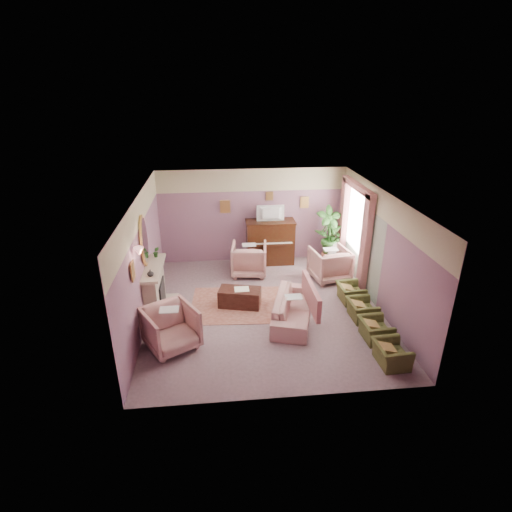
{
  "coord_description": "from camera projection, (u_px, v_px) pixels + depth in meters",
  "views": [
    {
      "loc": [
        -1.06,
        -8.32,
        5.04
      ],
      "look_at": [
        -0.16,
        0.4,
        1.23
      ],
      "focal_mm": 28.0,
      "sensor_mm": 36.0,
      "label": 1
    }
  ],
  "objects": [
    {
      "name": "print_back_mid",
      "position": [
        269.0,
        196.0,
        11.64
      ],
      "size": [
        0.22,
        0.03,
        0.26
      ],
      "primitive_type": "cube",
      "color": "tan",
      "rests_on": "wall_back"
    },
    {
      "name": "mirror_frame",
      "position": [
        144.0,
        241.0,
        8.9
      ],
      "size": [
        0.04,
        0.72,
        1.2
      ],
      "primitive_type": "ellipsoid",
      "color": "tan",
      "rests_on": "wall_left"
    },
    {
      "name": "olive_chair_c",
      "position": [
        362.0,
        307.0,
        9.17
      ],
      "size": [
        0.49,
        0.7,
        0.6
      ],
      "primitive_type": "imported",
      "color": "#4E5325",
      "rests_on": "floor"
    },
    {
      "name": "side_plant_small",
      "position": [
        338.0,
        238.0,
        11.78
      ],
      "size": [
        0.16,
        0.16,
        0.28
      ],
      "primitive_type": "imported",
      "color": "#24511C",
      "rests_on": "side_table"
    },
    {
      "name": "window_blind",
      "position": [
        358.0,
        218.0,
        10.68
      ],
      "size": [
        0.03,
        1.4,
        1.8
      ],
      "primitive_type": "cube",
      "color": "silver",
      "rests_on": "wall_right"
    },
    {
      "name": "pelmet",
      "position": [
        358.0,
        187.0,
        10.33
      ],
      "size": [
        0.16,
        2.2,
        0.16
      ],
      "primitive_type": "cube",
      "color": "#B16668",
      "rests_on": "wall_right"
    },
    {
      "name": "curtain_left",
      "position": [
        365.0,
        245.0,
        10.0
      ],
      "size": [
        0.16,
        0.34,
        2.6
      ],
      "primitive_type": "cube",
      "color": "#B16668",
      "rests_on": "floor"
    },
    {
      "name": "side_table",
      "position": [
        332.0,
        252.0,
        12.05
      ],
      "size": [
        0.52,
        0.52,
        0.7
      ],
      "primitive_type": "cylinder",
      "color": "silver",
      "rests_on": "floor"
    },
    {
      "name": "mantel_plant",
      "position": [
        156.0,
        252.0,
        9.62
      ],
      "size": [
        0.16,
        0.16,
        0.28
      ],
      "primitive_type": "imported",
      "color": "#24511C",
      "rests_on": "mantel_shelf"
    },
    {
      "name": "olive_chair_b",
      "position": [
        375.0,
        327.0,
        8.42
      ],
      "size": [
        0.49,
        0.7,
        0.6
      ],
      "primitive_type": "imported",
      "color": "#4E5325",
      "rests_on": "floor"
    },
    {
      "name": "television",
      "position": [
        271.0,
        213.0,
        11.5
      ],
      "size": [
        0.8,
        0.12,
        0.48
      ],
      "primitive_type": "imported",
      "color": "black",
      "rests_on": "piano"
    },
    {
      "name": "table_paper",
      "position": [
        242.0,
        289.0,
        9.65
      ],
      "size": [
        0.35,
        0.28,
        0.01
      ],
      "primitive_type": "cube",
      "color": "white",
      "rests_on": "coffee_table"
    },
    {
      "name": "hearth",
      "position": [
        165.0,
        309.0,
        9.65
      ],
      "size": [
        0.55,
        1.5,
        0.02
      ],
      "primitive_type": "cube",
      "color": "#B6A690",
      "rests_on": "floor"
    },
    {
      "name": "fireplace_inset",
      "position": [
        160.0,
        295.0,
        9.48
      ],
      "size": [
        0.18,
        0.72,
        0.68
      ],
      "primitive_type": "cube",
      "color": "black",
      "rests_on": "floor"
    },
    {
      "name": "ceiling",
      "position": [
        265.0,
        196.0,
        8.58
      ],
      "size": [
        5.5,
        6.0,
        0.01
      ],
      "primitive_type": "cube",
      "color": "white",
      "rests_on": "wall_back"
    },
    {
      "name": "palm_pot",
      "position": [
        326.0,
        258.0,
        12.05
      ],
      "size": [
        0.34,
        0.34,
        0.34
      ],
      "primitive_type": "cylinder",
      "color": "#A75341",
      "rests_on": "floor"
    },
    {
      "name": "mantel_vase",
      "position": [
        150.0,
        273.0,
        8.69
      ],
      "size": [
        0.16,
        0.16,
        0.16
      ],
      "primitive_type": "imported",
      "color": "beige",
      "rests_on": "mantel_shelf"
    },
    {
      "name": "olive_chair_d",
      "position": [
        351.0,
        290.0,
        9.92
      ],
      "size": [
        0.49,
        0.7,
        0.6
      ],
      "primitive_type": "imported",
      "color": "#4E5325",
      "rests_on": "floor"
    },
    {
      "name": "area_rug",
      "position": [
        242.0,
        304.0,
        9.86
      ],
      "size": [
        2.61,
        1.96,
        0.01
      ],
      "primitive_type": "cube",
      "rotation": [
        0.0,
        0.0,
        -0.07
      ],
      "color": "#A05F4F",
      "rests_on": "floor"
    },
    {
      "name": "print_left_wall",
      "position": [
        133.0,
        271.0,
        7.66
      ],
      "size": [
        0.03,
        0.28,
        0.36
      ],
      "primitive_type": "cube",
      "color": "tan",
      "rests_on": "wall_left"
    },
    {
      "name": "sconce_shade",
      "position": [
        139.0,
        251.0,
        7.88
      ],
      "size": [
        0.2,
        0.2,
        0.16
      ],
      "primitive_type": "cone",
      "color": "#FFA49E",
      "rests_on": "wall_left"
    },
    {
      "name": "floor",
      "position": [
        264.0,
        308.0,
        9.69
      ],
      "size": [
        5.5,
        6.0,
        0.01
      ],
      "primitive_type": "cube",
      "color": "slate",
      "rests_on": "ground"
    },
    {
      "name": "side_plant_big",
      "position": [
        333.0,
        236.0,
        11.85
      ],
      "size": [
        0.3,
        0.3,
        0.34
      ],
      "primitive_type": "imported",
      "color": "#24511C",
      "rests_on": "side_table"
    },
    {
      "name": "coffee_table",
      "position": [
        240.0,
        297.0,
        9.73
      ],
      "size": [
        1.09,
        0.72,
        0.45
      ],
      "primitive_type": "cube",
      "rotation": [
        0.0,
        0.0,
        -0.24
      ],
      "color": "#321711",
      "rests_on": "floor"
    },
    {
      "name": "fireplace_surround",
      "position": [
        155.0,
        290.0,
        9.41
      ],
      "size": [
        0.3,
        1.4,
        1.1
      ],
      "primitive_type": "cube",
      "color": "#B6A690",
      "rests_on": "floor"
    },
    {
      "name": "fire_ember",
      "position": [
        162.0,
        302.0,
        9.56
      ],
      "size": [
        0.06,
        0.54,
        0.1
      ],
      "primitive_type": "cube",
      "color": "#FF4321",
      "rests_on": "floor"
    },
    {
      "name": "wall_back",
      "position": [
        252.0,
        216.0,
        11.87
      ],
      "size": [
        5.5,
        0.02,
        2.8
      ],
      "primitive_type": "cube",
      "color": "slate",
      "rests_on": "floor"
    },
    {
      "name": "floral_armchair_left",
      "position": [
        249.0,
        258.0,
        11.27
      ],
      "size": [
        0.96,
        0.96,
        1.0
      ],
      "primitive_type": "imported",
      "color": "tan",
      "rests_on": "floor"
    },
    {
      "name": "piano_keys",
      "position": [
        272.0,
        243.0,
        11.56
      ],
      "size": [
        1.2,
        0.08,
        0.02
      ],
      "primitive_type": "cube",
      "color": "white",
      "rests_on": "piano"
    },
    {
      "name": "piano_top",
      "position": [
        270.0,
        222.0,
        11.66
      ],
      "size": [
        1.45,
        0.65,
        0.04
      ],
      "primitive_type": "cube",
      "color": "black",
      "rests_on": "piano"
    },
    {
      "name": "sofa",
      "position": [
        293.0,
        303.0,
        9.11
      ],
      "size": [
        0.67,
        2.02,
        0.82
      ],
      "primitive_type": "imported",
      "color": "tan",
      "rests_on": "floor"
    },
    {
      "name": "olive_chair_a",
      "position": [
        391.0,
        351.0,
        7.67
      ],
      "size": [
        0.49,
        0.7,
        0.6
      ],
      "primitive_type": "imported",
      "color": "#4E5325",
      "rests_on": "floor"
    },
    {
      "name": "stripe_panel",
      "position": [
        360.0,
        243.0,
        10.71
      ],
      "size": [
        0.01,
        3.0,
        2.15
      ],
      "primitive_type": "cube",
      "color": "#97A290",
      "rests_on": "wall_right"
    },
    {
      "name": "picture_rail_band",
      "position": [
        252.0,
        180.0,
        11.43
      ],
      "size": [
        5.5,
        0.01,
        0.65
      ],
      "primitive_type": "cube",
      "color": "beige",
      "rests_on": "wall_back"
    },
    {
      "name": "mantel_shelf",
      "position": [
        153.0,
        268.0,
        9.19
      ],
      "size": [
        0.4,
        1.55,
        0.07
      ],
      "primitive_type": "cube",
      "color": "#B6A690",
      "rests_on": "fireplace_surround"
    },
    {
      "name": "curtain_right",
      "position": [
        343.0,
        222.0,
        11.68
      ],
      "size": [
        0.16,
        0.34,
        2.6
      ],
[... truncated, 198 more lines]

